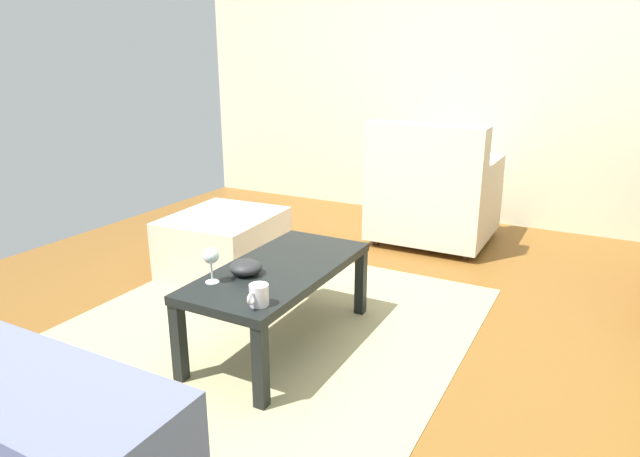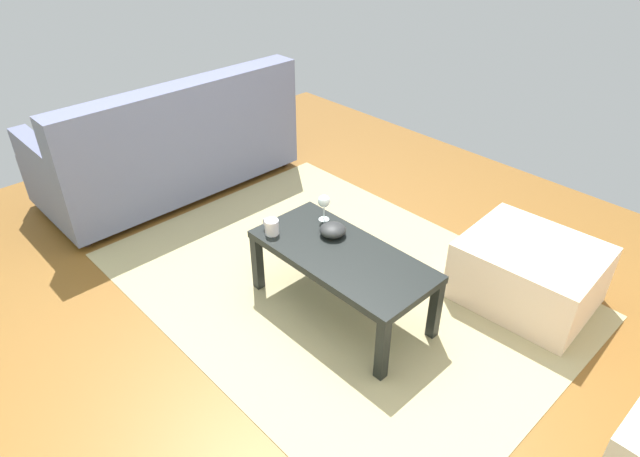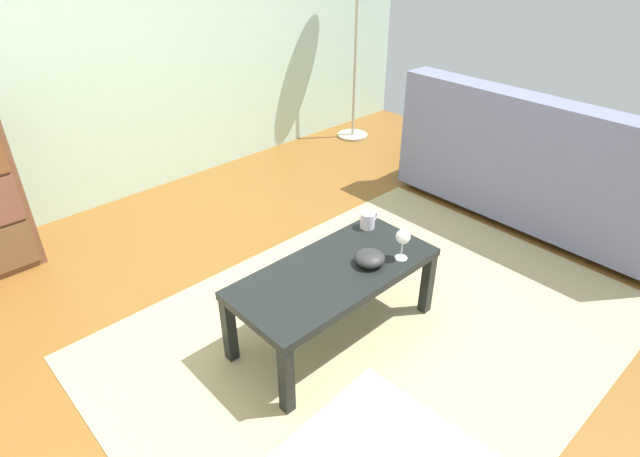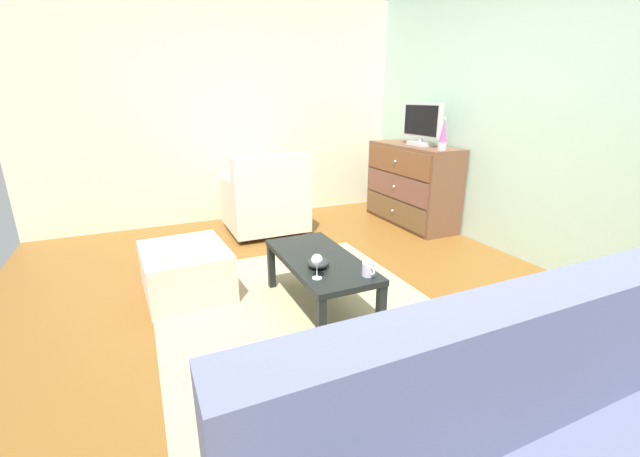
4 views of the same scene
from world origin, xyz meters
name	(u,v)px [view 3 (image 3 of 4)]	position (x,y,z in m)	size (l,w,h in m)	color
ground_plane	(322,332)	(0.00, 0.00, -0.03)	(5.59, 4.65, 0.05)	brown
wall_accent_rear	(95,6)	(0.00, 2.08, 1.30)	(5.59, 0.12, 2.59)	#B2D4BD
area_rug	(378,330)	(0.20, -0.20, 0.00)	(2.60, 1.90, 0.01)	tan
coffee_table	(334,278)	(0.02, -0.06, 0.34)	(1.00, 0.47, 0.39)	black
wine_glass	(403,238)	(0.32, -0.21, 0.51)	(0.07, 0.07, 0.16)	silver
mug	(368,220)	(0.41, 0.09, 0.43)	(0.11, 0.08, 0.08)	silver
bowl_decorative	(370,258)	(0.17, -0.14, 0.42)	(0.14, 0.14, 0.06)	#272829
couch_large	(543,170)	(1.88, -0.14, 0.34)	(0.85, 1.83, 0.87)	#332319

